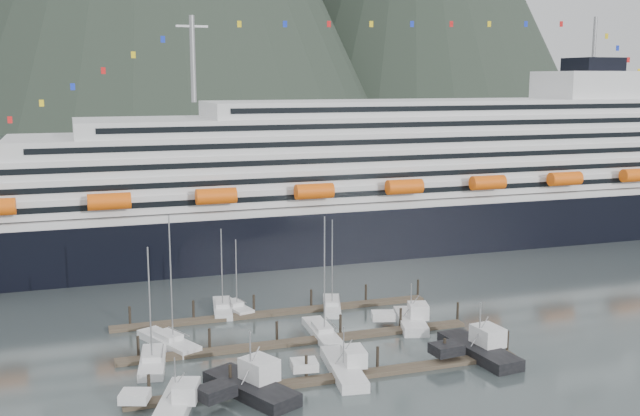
{
  "coord_description": "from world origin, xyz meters",
  "views": [
    {
      "loc": [
        -32.79,
        -87.78,
        34.78
      ],
      "look_at": [
        4.06,
        22.0,
        14.65
      ],
      "focal_mm": 42.0,
      "sensor_mm": 36.0,
      "label": 1
    }
  ],
  "objects_px": {
    "trawler_e": "(410,320)",
    "sailboat_a": "(153,362)",
    "cruise_ship": "(387,188)",
    "sailboat_f": "(234,308)",
    "trawler_c": "(342,367)",
    "trawler_b": "(250,387)",
    "sailboat_e": "(223,309)",
    "sailboat_b": "(169,342)",
    "sailboat_g": "(332,306)",
    "trawler_a": "(175,402)",
    "trawler_d": "(478,349)",
    "sailboat_d": "(322,333)"
  },
  "relations": [
    {
      "from": "trawler_a",
      "to": "trawler_d",
      "type": "bearing_deg",
      "value": -66.07
    },
    {
      "from": "sailboat_a",
      "to": "sailboat_b",
      "type": "distance_m",
      "value": 7.1
    },
    {
      "from": "sailboat_b",
      "to": "sailboat_d",
      "type": "height_order",
      "value": "sailboat_b"
    },
    {
      "from": "sailboat_b",
      "to": "trawler_a",
      "type": "relative_size",
      "value": 1.53
    },
    {
      "from": "sailboat_e",
      "to": "sailboat_b",
      "type": "bearing_deg",
      "value": 150.72
    },
    {
      "from": "sailboat_e",
      "to": "trawler_c",
      "type": "bearing_deg",
      "value": -153.98
    },
    {
      "from": "sailboat_e",
      "to": "trawler_a",
      "type": "bearing_deg",
      "value": 169.01
    },
    {
      "from": "sailboat_g",
      "to": "trawler_e",
      "type": "xyz_separation_m",
      "value": [
        7.93,
        -10.9,
        0.45
      ]
    },
    {
      "from": "sailboat_a",
      "to": "sailboat_b",
      "type": "relative_size",
      "value": 0.86
    },
    {
      "from": "trawler_d",
      "to": "trawler_e",
      "type": "xyz_separation_m",
      "value": [
        -3.04,
        13.64,
        -0.09
      ]
    },
    {
      "from": "trawler_b",
      "to": "trawler_d",
      "type": "relative_size",
      "value": 0.98
    },
    {
      "from": "trawler_b",
      "to": "trawler_d",
      "type": "distance_m",
      "value": 30.22
    },
    {
      "from": "trawler_e",
      "to": "sailboat_b",
      "type": "bearing_deg",
      "value": 101.0
    },
    {
      "from": "trawler_c",
      "to": "trawler_e",
      "type": "relative_size",
      "value": 1.17
    },
    {
      "from": "trawler_c",
      "to": "sailboat_e",
      "type": "bearing_deg",
      "value": 24.53
    },
    {
      "from": "sailboat_e",
      "to": "trawler_b",
      "type": "distance_m",
      "value": 31.13
    },
    {
      "from": "sailboat_g",
      "to": "trawler_b",
      "type": "distance_m",
      "value": 33.0
    },
    {
      "from": "trawler_b",
      "to": "trawler_c",
      "type": "relative_size",
      "value": 1.02
    },
    {
      "from": "trawler_d",
      "to": "sailboat_d",
      "type": "bearing_deg",
      "value": 44.32
    },
    {
      "from": "sailboat_e",
      "to": "trawler_c",
      "type": "relative_size",
      "value": 1.04
    },
    {
      "from": "sailboat_d",
      "to": "sailboat_g",
      "type": "relative_size",
      "value": 1.2
    },
    {
      "from": "trawler_c",
      "to": "trawler_d",
      "type": "xyz_separation_m",
      "value": [
        18.24,
        -0.21,
        0.13
      ]
    },
    {
      "from": "sailboat_g",
      "to": "trawler_e",
      "type": "bearing_deg",
      "value": -125.81
    },
    {
      "from": "cruise_ship",
      "to": "sailboat_d",
      "type": "bearing_deg",
      "value": -122.07
    },
    {
      "from": "sailboat_b",
      "to": "trawler_b",
      "type": "distance_m",
      "value": 19.8
    },
    {
      "from": "trawler_e",
      "to": "sailboat_a",
      "type": "bearing_deg",
      "value": 111.62
    },
    {
      "from": "trawler_a",
      "to": "trawler_b",
      "type": "xyz_separation_m",
      "value": [
        8.41,
        0.96,
        0.17
      ]
    },
    {
      "from": "sailboat_b",
      "to": "trawler_c",
      "type": "distance_m",
      "value": 24.53
    },
    {
      "from": "sailboat_a",
      "to": "sailboat_b",
      "type": "xyz_separation_m",
      "value": [
        2.76,
        6.55,
        0.01
      ]
    },
    {
      "from": "sailboat_f",
      "to": "sailboat_e",
      "type": "bearing_deg",
      "value": 75.22
    },
    {
      "from": "sailboat_f",
      "to": "trawler_e",
      "type": "relative_size",
      "value": 1.06
    },
    {
      "from": "sailboat_d",
      "to": "trawler_e",
      "type": "bearing_deg",
      "value": -85.9
    },
    {
      "from": "cruise_ship",
      "to": "trawler_c",
      "type": "relative_size",
      "value": 16.36
    },
    {
      "from": "sailboat_d",
      "to": "trawler_d",
      "type": "relative_size",
      "value": 1.29
    },
    {
      "from": "sailboat_g",
      "to": "trawler_d",
      "type": "distance_m",
      "value": 26.89
    },
    {
      "from": "sailboat_f",
      "to": "trawler_c",
      "type": "bearing_deg",
      "value": 179.0
    },
    {
      "from": "trawler_c",
      "to": "sailboat_g",
      "type": "bearing_deg",
      "value": -9.35
    },
    {
      "from": "sailboat_f",
      "to": "trawler_c",
      "type": "relative_size",
      "value": 0.9
    },
    {
      "from": "sailboat_b",
      "to": "sailboat_e",
      "type": "relative_size",
      "value": 1.37
    },
    {
      "from": "sailboat_d",
      "to": "trawler_b",
      "type": "bearing_deg",
      "value": 141.71
    },
    {
      "from": "sailboat_a",
      "to": "sailboat_e",
      "type": "distance_m",
      "value": 22.55
    },
    {
      "from": "sailboat_f",
      "to": "trawler_d",
      "type": "xyz_separation_m",
      "value": [
        25.23,
        -28.66,
        0.56
      ]
    },
    {
      "from": "sailboat_a",
      "to": "trawler_a",
      "type": "xyz_separation_m",
      "value": [
        0.92,
        -13.09,
        0.38
      ]
    },
    {
      "from": "trawler_c",
      "to": "sailboat_b",
      "type": "bearing_deg",
      "value": 56.1
    },
    {
      "from": "sailboat_b",
      "to": "trawler_e",
      "type": "relative_size",
      "value": 1.67
    },
    {
      "from": "cruise_ship",
      "to": "trawler_b",
      "type": "xyz_separation_m",
      "value": [
        -45.27,
        -65.92,
        -11.04
      ]
    },
    {
      "from": "cruise_ship",
      "to": "sailboat_f",
      "type": "xyz_separation_m",
      "value": [
        -40.36,
        -34.95,
        -11.64
      ]
    },
    {
      "from": "trawler_c",
      "to": "trawler_e",
      "type": "bearing_deg",
      "value": -41.25
    },
    {
      "from": "sailboat_e",
      "to": "trawler_e",
      "type": "height_order",
      "value": "sailboat_e"
    },
    {
      "from": "trawler_d",
      "to": "trawler_a",
      "type": "bearing_deg",
      "value": 88.54
    }
  ]
}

